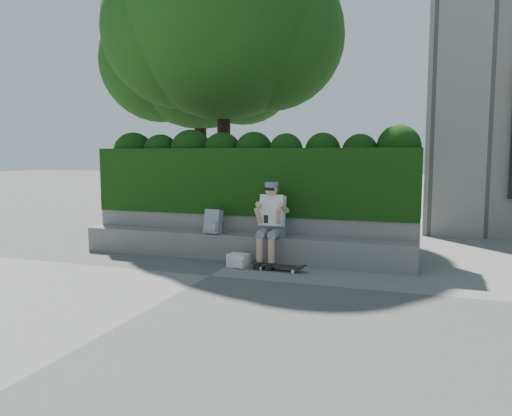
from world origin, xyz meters
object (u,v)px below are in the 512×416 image
at_px(skateboard, 278,266).
at_px(backpack_plaid, 213,222).
at_px(backpack_ground, 238,260).
at_px(person, 271,220).

distance_m(skateboard, backpack_plaid, 1.54).
distance_m(skateboard, backpack_ground, 0.70).
bearing_deg(skateboard, backpack_plaid, 165.79).
height_order(skateboard, backpack_ground, backpack_ground).
bearing_deg(skateboard, person, 127.12).
height_order(person, backpack_ground, person).
xyz_separation_m(person, backpack_ground, (-0.45, -0.36, -0.64)).
bearing_deg(backpack_ground, backpack_plaid, 155.23).
bearing_deg(backpack_plaid, skateboard, -13.44).
height_order(backpack_plaid, backpack_ground, backpack_plaid).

